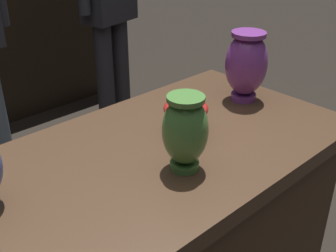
{
  "coord_description": "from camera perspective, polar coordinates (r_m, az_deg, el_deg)",
  "views": [
    {
      "loc": [
        -0.66,
        -0.76,
        1.41
      ],
      "look_at": [
        -0.0,
        -0.06,
        0.9
      ],
      "focal_mm": 45.4,
      "sensor_mm": 36.0,
      "label": 1
    }
  ],
  "objects": [
    {
      "name": "vase_right_accent",
      "position": [
        1.46,
        10.45,
        8.2
      ],
      "size": [
        0.14,
        0.14,
        0.24
      ],
      "color": "#7A388E",
      "rests_on": "display_plinth"
    },
    {
      "name": "vase_centerpiece",
      "position": [
        1.04,
        2.23,
        -0.67
      ],
      "size": [
        0.12,
        0.12,
        0.2
      ],
      "color": "#477A38",
      "rests_on": "display_plinth"
    },
    {
      "name": "vase_left_accent",
      "position": [
        1.22,
        2.41,
        2.25
      ],
      "size": [
        0.13,
        0.13,
        0.11
      ],
      "color": "red",
      "rests_on": "display_plinth"
    }
  ]
}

